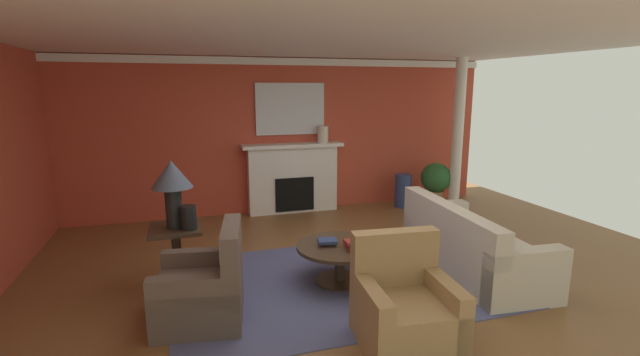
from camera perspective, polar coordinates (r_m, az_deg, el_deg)
ground_plane at (r=5.30m, az=2.64°, el=-13.05°), size 9.51×9.51×0.00m
wall_fireplace at (r=7.95m, az=-5.20°, el=5.49°), size 7.92×0.12×2.73m
ceiling_panel at (r=5.13m, az=1.74°, el=17.79°), size 7.92×6.88×0.06m
crown_moulding at (r=7.83m, az=-5.25°, el=14.82°), size 7.92×0.08×0.12m
area_rug at (r=5.25m, az=2.57°, el=-13.23°), size 3.72×2.48×0.01m
fireplace at (r=7.90m, az=-3.55°, el=-0.25°), size 1.80×0.35×1.24m
mantel_mirror at (r=7.86m, az=-3.88°, el=8.93°), size 1.24×0.04×0.90m
sofa at (r=5.73m, az=18.85°, el=-8.55°), size 1.04×2.16×0.85m
armchair_near_window at (r=4.48m, az=-14.81°, el=-13.97°), size 0.92×0.92×0.95m
armchair_facing_fireplace at (r=4.06m, az=10.94°, el=-16.59°), size 0.87×0.87×0.95m
coffee_table at (r=5.12m, az=2.60°, el=-9.89°), size 1.00×1.00×0.45m
side_table at (r=5.24m, az=-18.06°, el=-9.21°), size 0.56×0.56×0.70m
table_lamp at (r=5.01m, az=-18.66°, el=-0.36°), size 0.44×0.44×0.75m
vase_on_side_table at (r=4.99m, az=-16.66°, el=-4.95°), size 0.17×0.17×0.26m
vase_tall_corner at (r=8.41m, az=10.71°, el=-1.62°), size 0.31×0.31×0.62m
vase_mantel_right at (r=7.88m, az=0.37°, el=5.66°), size 0.19×0.19×0.30m
book_red_cover at (r=5.01m, az=4.51°, el=-8.77°), size 0.22×0.21×0.04m
book_art_folio at (r=5.05m, az=0.96°, el=-8.15°), size 0.24×0.20×0.03m
book_small_novel at (r=4.94m, az=4.71°, el=-8.22°), size 0.25×0.17×0.04m
potted_plant at (r=8.55m, az=14.77°, el=-0.36°), size 0.56×0.56×0.83m
column_white at (r=8.38m, az=17.41°, el=5.32°), size 0.20×0.20×2.73m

